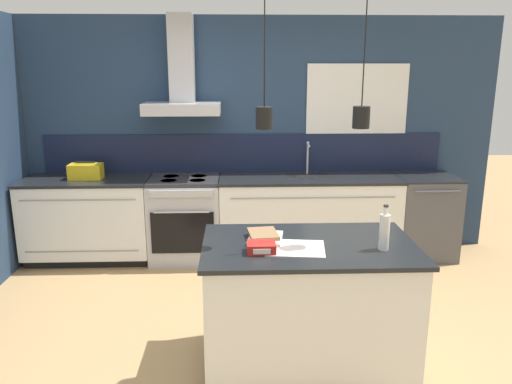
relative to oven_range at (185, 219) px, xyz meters
name	(u,v)px	position (x,y,z in m)	size (l,w,h in m)	color
ground_plane	(249,336)	(0.65, -1.69, -0.46)	(16.00, 16.00, 0.00)	tan
wall_back	(241,133)	(0.62, 0.31, 0.90)	(5.60, 2.48, 2.60)	navy
counter_run_left	(89,219)	(-1.05, 0.01, 0.01)	(1.35, 0.64, 0.91)	black
counter_run_sink	(308,217)	(1.35, 0.01, 0.01)	(1.96, 0.64, 1.27)	black
oven_range	(185,219)	(0.00, 0.00, 0.00)	(0.76, 0.66, 0.91)	#B5B5BA
dishwasher	(423,216)	(2.64, 0.00, 0.00)	(0.63, 0.65, 0.91)	#4C4C51
kitchen_island	(307,304)	(1.05, -2.06, 0.00)	(1.44, 0.89, 0.91)	black
bottle_on_island	(384,231)	(1.52, -2.19, 0.58)	(0.07, 0.07, 0.30)	silver
book_stack	(264,237)	(0.76, -1.98, 0.48)	(0.27, 0.32, 0.05)	silver
red_supply_box	(261,248)	(0.72, -2.21, 0.49)	(0.18, 0.15, 0.07)	red
paper_pile	(295,248)	(0.95, -2.15, 0.46)	(0.42, 0.36, 0.01)	silver
yellow_toolbox	(86,171)	(-1.03, 0.00, 0.54)	(0.34, 0.18, 0.19)	gold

